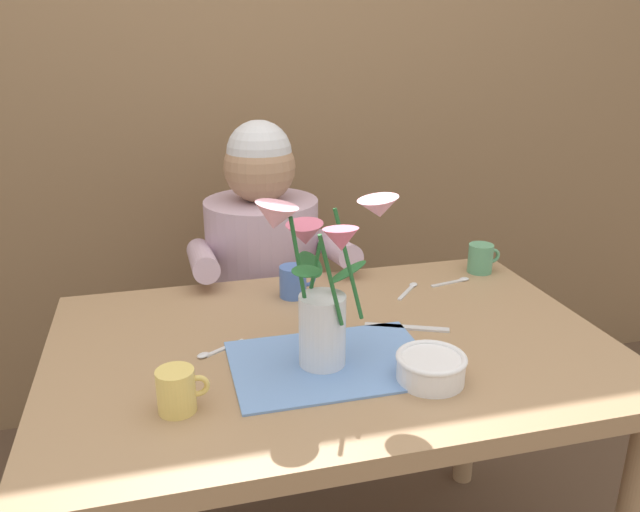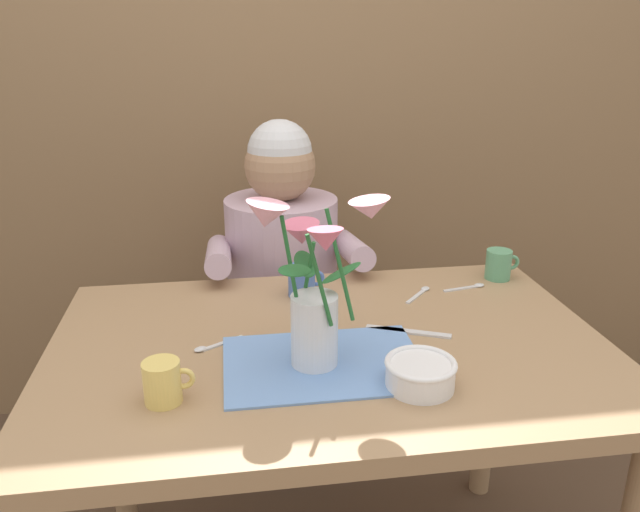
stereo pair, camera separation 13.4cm
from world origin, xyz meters
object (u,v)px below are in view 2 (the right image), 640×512
dinner_knife (408,332)px  ceramic_mug (499,264)px  tea_cup (302,281)px  seated_person (283,303)px  flower_vase (313,286)px  ceramic_bowl (420,373)px  coffee_cup (163,382)px

dinner_knife → ceramic_mug: ceramic_mug is taller
dinner_knife → tea_cup: 0.32m
seated_person → flower_vase: 0.79m
ceramic_mug → ceramic_bowl: bearing=-126.7°
ceramic_bowl → flower_vase: bearing=149.4°
ceramic_mug → flower_vase: bearing=-145.2°
flower_vase → coffee_cup: size_ratio=3.78×
flower_vase → dinner_knife: 0.31m
ceramic_bowl → dinner_knife: (0.04, 0.22, -0.03)m
flower_vase → tea_cup: 0.38m
flower_vase → ceramic_bowl: flower_vase is taller
seated_person → tea_cup: bearing=-84.5°
flower_vase → tea_cup: (0.02, 0.35, -0.13)m
ceramic_bowl → dinner_knife: bearing=79.3°
ceramic_bowl → coffee_cup: coffee_cup is taller
seated_person → dinner_knife: bearing=-66.8°
flower_vase → tea_cup: bearing=86.4°
coffee_cup → ceramic_mug: same height
ceramic_bowl → coffee_cup: size_ratio=1.46×
ceramic_bowl → ceramic_mug: ceramic_mug is taller
flower_vase → dinner_knife: bearing=25.8°
flower_vase → seated_person: bearing=89.7°
seated_person → ceramic_bowl: 0.87m
seated_person → tea_cup: 0.42m
seated_person → ceramic_mug: bearing=-27.4°
flower_vase → dinner_knife: flower_vase is taller
dinner_knife → coffee_cup: 0.55m
tea_cup → ceramic_bowl: bearing=-70.4°
coffee_cup → flower_vase: bearing=17.6°
ceramic_bowl → ceramic_mug: 0.62m
ceramic_bowl → tea_cup: tea_cup is taller
dinner_knife → ceramic_mug: size_ratio=2.04×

